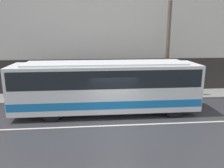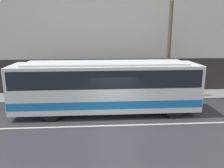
{
  "view_description": "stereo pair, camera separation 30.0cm",
  "coord_description": "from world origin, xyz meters",
  "views": [
    {
      "loc": [
        -1.17,
        -10.86,
        4.97
      ],
      "look_at": [
        -0.0,
        1.95,
        1.84
      ],
      "focal_mm": 35.0,
      "sensor_mm": 36.0,
      "label": 1
    },
    {
      "loc": [
        -0.87,
        -10.88,
        4.97
      ],
      "look_at": [
        -0.0,
        1.95,
        1.84
      ],
      "focal_mm": 35.0,
      "sensor_mm": 36.0,
      "label": 2
    }
  ],
  "objects": [
    {
      "name": "utility_pole_near",
      "position": [
        4.3,
        4.7,
        3.59
      ],
      "size": [
        0.27,
        0.27,
        6.84
      ],
      "color": "brown",
      "rests_on": "sidewalk"
    },
    {
      "name": "sidewalk",
      "position": [
        0.0,
        5.2,
        0.08
      ],
      "size": [
        60.0,
        2.39,
        0.17
      ],
      "color": "gray",
      "rests_on": "ground_plane"
    },
    {
      "name": "ground_plane",
      "position": [
        0.0,
        0.0,
        0.0
      ],
      "size": [
        60.0,
        60.0,
        0.0
      ],
      "primitive_type": "plane",
      "color": "#333338"
    },
    {
      "name": "building_facade",
      "position": [
        0.0,
        6.54,
        6.41
      ],
      "size": [
        60.0,
        0.35,
        13.24
      ],
      "color": "silver",
      "rests_on": "ground_plane"
    },
    {
      "name": "lane_stripe",
      "position": [
        0.0,
        0.0,
        0.0
      ],
      "size": [
        54.0,
        0.14,
        0.01
      ],
      "color": "beige",
      "rests_on": "ground_plane"
    },
    {
      "name": "transit_bus",
      "position": [
        -0.36,
        1.95,
        1.79
      ],
      "size": [
        11.08,
        2.51,
        3.18
      ],
      "color": "white",
      "rests_on": "ground_plane"
    }
  ]
}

